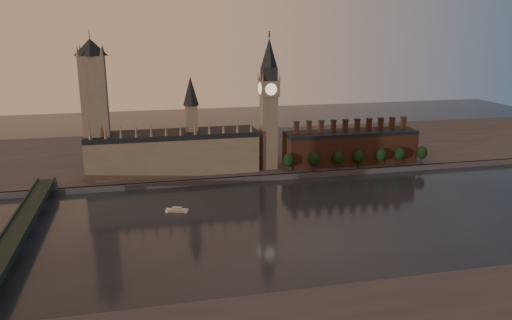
{
  "coord_description": "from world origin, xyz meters",
  "views": [
    {
      "loc": [
        -86.0,
        -264.79,
        113.63
      ],
      "look_at": [
        -12.83,
        55.0,
        26.14
      ],
      "focal_mm": 35.0,
      "sensor_mm": 36.0,
      "label": 1
    }
  ],
  "objects": [
    {
      "name": "ground",
      "position": [
        0.0,
        0.0,
        0.0
      ],
      "size": [
        900.0,
        900.0,
        0.0
      ],
      "primitive_type": "plane",
      "color": "black",
      "rests_on": "ground"
    },
    {
      "name": "north_bank",
      "position": [
        0.0,
        178.04,
        2.0
      ],
      "size": [
        900.0,
        182.0,
        4.0
      ],
      "color": "#48474C",
      "rests_on": "ground"
    },
    {
      "name": "palace_of_westminster",
      "position": [
        -64.41,
        114.91,
        21.63
      ],
      "size": [
        130.0,
        30.3,
        74.0
      ],
      "color": "#756653",
      "rests_on": "north_bank"
    },
    {
      "name": "victoria_tower",
      "position": [
        -120.0,
        115.0,
        59.09
      ],
      "size": [
        24.0,
        24.0,
        108.0
      ],
      "color": "#756653",
      "rests_on": "north_bank"
    },
    {
      "name": "big_ben",
      "position": [
        10.0,
        110.0,
        56.83
      ],
      "size": [
        15.0,
        15.0,
        107.0
      ],
      "color": "#756653",
      "rests_on": "north_bank"
    },
    {
      "name": "chimney_block",
      "position": [
        80.0,
        110.0,
        17.82
      ],
      "size": [
        110.0,
        25.0,
        37.0
      ],
      "color": "brown",
      "rests_on": "north_bank"
    },
    {
      "name": "embankment_tree_0",
      "position": [
        22.42,
        94.88,
        13.47
      ],
      "size": [
        8.6,
        8.6,
        14.88
      ],
      "color": "black",
      "rests_on": "north_bank"
    },
    {
      "name": "embankment_tree_1",
      "position": [
        42.7,
        93.96,
        13.47
      ],
      "size": [
        8.6,
        8.6,
        14.88
      ],
      "color": "black",
      "rests_on": "north_bank"
    },
    {
      "name": "embankment_tree_2",
      "position": [
        63.12,
        94.01,
        13.47
      ],
      "size": [
        8.6,
        8.6,
        14.88
      ],
      "color": "black",
      "rests_on": "north_bank"
    },
    {
      "name": "embankment_tree_3",
      "position": [
        80.37,
        93.92,
        13.47
      ],
      "size": [
        8.6,
        8.6,
        14.88
      ],
      "color": "black",
      "rests_on": "north_bank"
    },
    {
      "name": "embankment_tree_4",
      "position": [
        100.52,
        94.31,
        13.47
      ],
      "size": [
        8.6,
        8.6,
        14.88
      ],
      "color": "black",
      "rests_on": "north_bank"
    },
    {
      "name": "embankment_tree_5",
      "position": [
        116.67,
        93.57,
        13.47
      ],
      "size": [
        8.6,
        8.6,
        14.88
      ],
      "color": "black",
      "rests_on": "north_bank"
    },
    {
      "name": "embankment_tree_6",
      "position": [
        136.92,
        93.87,
        13.47
      ],
      "size": [
        8.6,
        8.6,
        14.88
      ],
      "color": "black",
      "rests_on": "north_bank"
    },
    {
      "name": "westminster_bridge",
      "position": [
        -155.0,
        -2.7,
        7.44
      ],
      "size": [
        14.0,
        200.0,
        11.55
      ],
      "color": "black",
      "rests_on": "ground"
    },
    {
      "name": "river_boat",
      "position": [
        -68.57,
        37.28,
        1.09
      ],
      "size": [
        14.82,
        8.23,
        2.85
      ],
      "rotation": [
        0.0,
        0.0,
        -0.31
      ],
      "color": "silver",
      "rests_on": "ground"
    }
  ]
}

